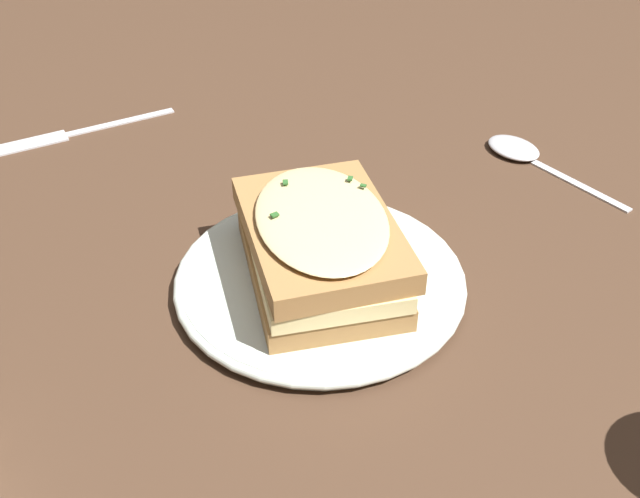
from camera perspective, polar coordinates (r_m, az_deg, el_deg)
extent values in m
plane|color=#473021|center=(0.58, -2.71, -3.49)|extent=(2.40, 2.40, 0.00)
cylinder|color=silver|center=(0.58, 0.00, -2.47)|extent=(0.21, 0.21, 0.01)
torus|color=silver|center=(0.58, 0.00, -2.28)|extent=(0.23, 0.23, 0.01)
cube|color=#A37542|center=(0.57, 0.00, -1.26)|extent=(0.18, 0.18, 0.02)
cube|color=#EFDB93|center=(0.56, 0.00, 0.03)|extent=(0.18, 0.18, 0.01)
cube|color=#A37542|center=(0.55, 0.09, 1.30)|extent=(0.18, 0.18, 0.02)
ellipsoid|color=beige|center=(0.54, 0.09, 2.44)|extent=(0.17, 0.17, 0.01)
cube|color=#2D6028|center=(0.57, 3.31, 4.85)|extent=(0.00, 0.01, 0.00)
cube|color=#2D6028|center=(0.54, -3.26, 2.81)|extent=(0.01, 0.01, 0.00)
cube|color=#2D6028|center=(0.57, -2.65, 5.11)|extent=(0.01, 0.01, 0.00)
cube|color=#2D6028|center=(0.58, 2.31, 5.40)|extent=(0.01, 0.01, 0.00)
cube|color=silver|center=(0.83, -14.93, 9.37)|extent=(0.11, 0.06, 0.00)
cube|color=silver|center=(0.82, -21.15, 7.58)|extent=(0.07, 0.05, 0.00)
cube|color=#333335|center=(0.82, -21.81, 7.27)|extent=(0.04, 0.02, 0.00)
cube|color=#333335|center=(0.82, -21.88, 7.44)|extent=(0.04, 0.02, 0.00)
cube|color=#333335|center=(0.83, -21.95, 7.60)|extent=(0.04, 0.02, 0.00)
cube|color=silver|center=(0.74, 19.16, 4.67)|extent=(0.04, 0.10, 0.00)
ellipsoid|color=silver|center=(0.78, 14.53, 7.47)|extent=(0.06, 0.07, 0.01)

